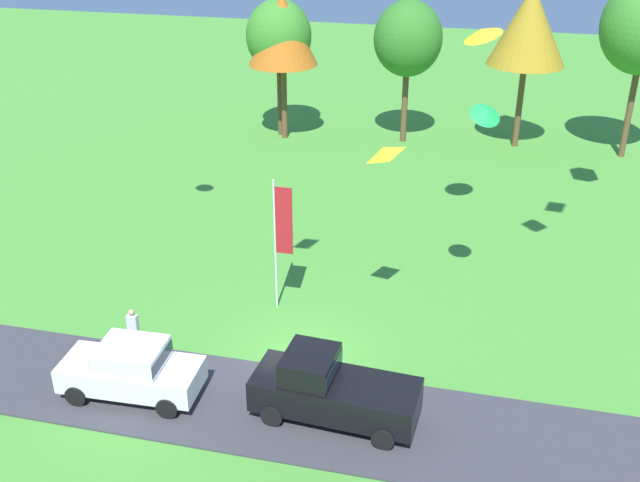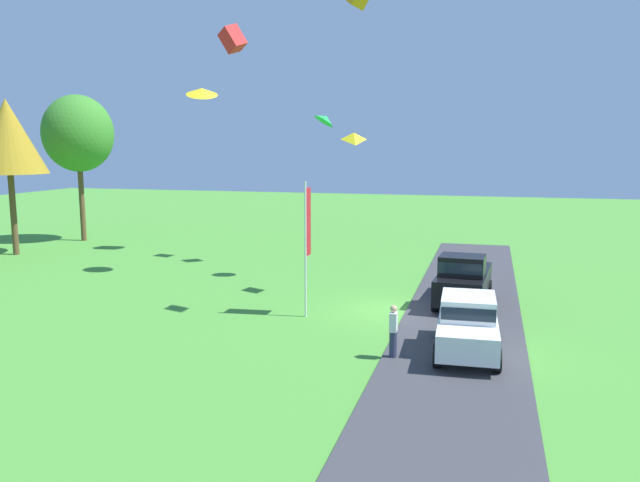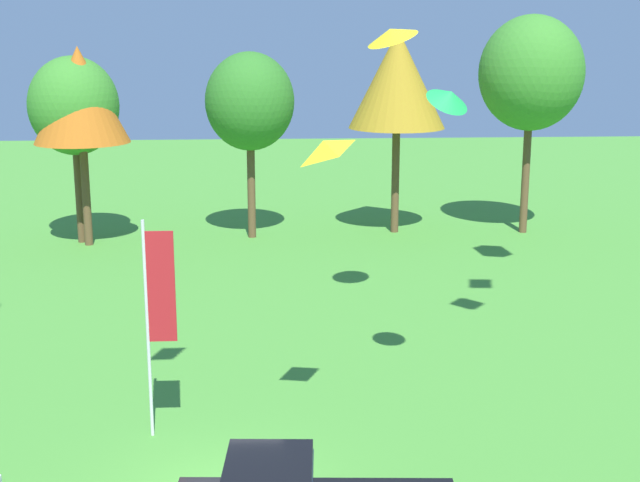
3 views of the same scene
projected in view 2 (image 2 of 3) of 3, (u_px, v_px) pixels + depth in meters
The scene contains 12 objects.
ground_plane at pixel (392, 310), 25.04m from camera, with size 120.00×120.00×0.00m, color #478E33.
pavement_strip at pixel (463, 315), 24.31m from camera, with size 36.00×4.40×0.06m, color #38383D.
car_sedan_near_entrance at pixel (468, 323), 19.59m from camera, with size 4.46×2.08×1.84m.
car_pickup_mid_row at pixel (463, 279), 25.66m from camera, with size 5.12×2.31×2.14m.
person_on_lawn at pixel (393, 331), 19.22m from camera, with size 0.36×0.24×1.71m.
tree_far_left at pixel (8, 137), 36.86m from camera, with size 4.41×4.41×9.30m.
tree_far_right at pixel (78, 134), 42.45m from camera, with size 4.73×4.73×9.98m.
flag_banner at pixel (307, 231), 23.85m from camera, with size 0.71×0.08×5.23m.
kite_box_near_flag at pixel (233, 39), 37.11m from camera, with size 0.96×0.96×1.34m, color red.
kite_delta_high_right at pixel (202, 91), 30.86m from camera, with size 1.56×1.56×0.33m, color yellow.
kite_delta_mid_center at pixel (325, 119), 29.97m from camera, with size 1.04×1.04×0.30m, color green.
kite_diamond_topmost at pixel (354, 136), 26.62m from camera, with size 0.81×0.98×0.30m, color yellow.
Camera 2 is at (-24.23, -3.63, 6.54)m, focal length 35.00 mm.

